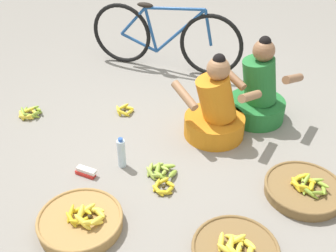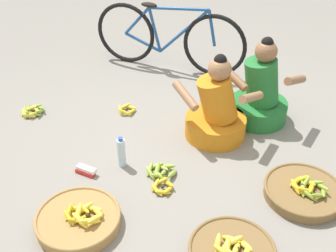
% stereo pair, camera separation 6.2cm
% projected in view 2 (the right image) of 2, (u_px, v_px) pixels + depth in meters
% --- Properties ---
extents(ground_plane, '(10.00, 10.00, 0.00)m').
position_uv_depth(ground_plane, '(177.00, 148.00, 3.50)').
color(ground_plane, gray).
extents(vendor_woman_front, '(0.72, 0.55, 0.77)m').
position_uv_depth(vendor_woman_front, '(216.00, 112.00, 3.52)').
color(vendor_woman_front, orange).
rests_on(vendor_woman_front, ground).
extents(vendor_woman_behind, '(0.72, 0.54, 0.80)m').
position_uv_depth(vendor_woman_behind, '(260.00, 95.00, 3.73)').
color(vendor_woman_behind, '#237233').
rests_on(vendor_woman_behind, ground).
extents(bicycle_leaning, '(1.70, 0.13, 0.73)m').
position_uv_depth(bicycle_leaning, '(168.00, 38.00, 4.51)').
color(bicycle_leaning, black).
rests_on(bicycle_leaning, ground).
extents(banana_basket_mid_right, '(0.57, 0.57, 0.15)m').
position_uv_depth(banana_basket_mid_right, '(303.00, 191.00, 3.00)').
color(banana_basket_mid_right, brown).
rests_on(banana_basket_mid_right, ground).
extents(banana_basket_back_left, '(0.55, 0.55, 0.14)m').
position_uv_depth(banana_basket_back_left, '(232.00, 251.00, 2.58)').
color(banana_basket_back_left, brown).
rests_on(banana_basket_back_left, ground).
extents(banana_basket_front_left, '(0.57, 0.57, 0.17)m').
position_uv_depth(banana_basket_front_left, '(79.00, 219.00, 2.78)').
color(banana_basket_front_left, '#A87F47').
rests_on(banana_basket_front_left, ground).
extents(loose_bananas_near_vendor, '(0.23, 0.25, 0.09)m').
position_uv_depth(loose_bananas_near_vendor, '(32.00, 111.00, 3.92)').
color(loose_bananas_near_vendor, yellow).
rests_on(loose_bananas_near_vendor, ground).
extents(loose_bananas_back_right, '(0.30, 0.35, 0.09)m').
position_uv_depth(loose_bananas_back_right, '(161.00, 176.00, 3.17)').
color(loose_bananas_back_right, '#9EB747').
rests_on(loose_bananas_back_right, ground).
extents(loose_bananas_front_center, '(0.18, 0.20, 0.08)m').
position_uv_depth(loose_bananas_front_center, '(127.00, 110.00, 3.94)').
color(loose_bananas_front_center, yellow).
rests_on(loose_bananas_front_center, ground).
extents(water_bottle, '(0.06, 0.06, 0.27)m').
position_uv_depth(water_bottle, '(121.00, 152.00, 3.25)').
color(water_bottle, silver).
rests_on(water_bottle, ground).
extents(packet_carton_stack, '(0.17, 0.07, 0.06)m').
position_uv_depth(packet_carton_stack, '(86.00, 171.00, 3.22)').
color(packet_carton_stack, red).
rests_on(packet_carton_stack, ground).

